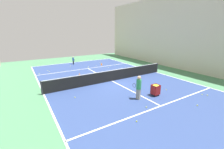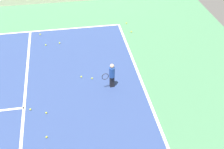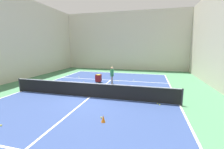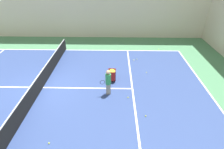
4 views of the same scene
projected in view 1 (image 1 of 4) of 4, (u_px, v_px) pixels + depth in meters
name	position (u px, v px, depth m)	size (l,w,h in m)	color
ground_plane	(112.00, 81.00, 13.80)	(31.54, 31.54, 0.00)	#477F56
court_playing_area	(112.00, 81.00, 13.80)	(11.65, 20.66, 0.00)	navy
line_baseline_near	(75.00, 62.00, 22.23)	(11.65, 0.10, 0.00)	white
line_sideline_left	(156.00, 72.00, 16.75)	(0.10, 20.66, 0.00)	white
line_sideline_right	(44.00, 94.00, 10.84)	(0.10, 20.66, 0.00)	white
line_service_near	(88.00, 68.00, 18.43)	(11.65, 0.10, 0.00)	white
line_service_far	(161.00, 106.00, 9.16)	(11.65, 0.10, 0.00)	white
line_centre_service	(112.00, 81.00, 13.80)	(0.10, 11.36, 0.00)	white
hall_enclosure_left	(180.00, 32.00, 17.32)	(0.15, 27.84, 8.72)	beige
tennis_net	(112.00, 75.00, 13.65)	(11.95, 0.10, 1.04)	#2D2D33
player_near_baseline	(73.00, 60.00, 20.68)	(0.24, 0.54, 1.08)	black
coach_at_net	(139.00, 86.00, 9.85)	(0.38, 0.66, 1.64)	gray
ball_cart	(156.00, 88.00, 10.53)	(0.52, 0.48, 0.81)	maroon
training_cone_0	(79.00, 74.00, 15.30)	(0.20, 0.20, 0.35)	orange
training_cone_1	(101.00, 64.00, 20.24)	(0.27, 0.27, 0.33)	orange
tennis_ball_0	(100.00, 63.00, 21.59)	(0.07, 0.07, 0.07)	yellow
tennis_ball_1	(166.00, 90.00, 11.62)	(0.07, 0.07, 0.07)	yellow
tennis_ball_2	(108.00, 68.00, 18.70)	(0.07, 0.07, 0.07)	yellow
tennis_ball_4	(39.00, 74.00, 16.11)	(0.07, 0.07, 0.07)	yellow
tennis_ball_5	(197.00, 105.00, 9.18)	(0.07, 0.07, 0.07)	yellow
tennis_ball_6	(108.00, 60.00, 23.89)	(0.07, 0.07, 0.07)	yellow
tennis_ball_7	(88.00, 68.00, 18.70)	(0.07, 0.07, 0.07)	yellow
tennis_ball_8	(39.00, 65.00, 20.13)	(0.07, 0.07, 0.07)	yellow
tennis_ball_9	(48.00, 70.00, 17.39)	(0.07, 0.07, 0.07)	yellow
tennis_ball_10	(146.00, 107.00, 8.96)	(0.07, 0.07, 0.07)	yellow
tennis_ball_11	(115.00, 65.00, 20.24)	(0.07, 0.07, 0.07)	yellow
tennis_ball_12	(49.00, 72.00, 16.88)	(0.07, 0.07, 0.07)	yellow
tennis_ball_13	(31.00, 66.00, 19.58)	(0.07, 0.07, 0.07)	yellow
tennis_ball_14	(62.00, 90.00, 11.63)	(0.07, 0.07, 0.07)	yellow
tennis_ball_15	(97.00, 65.00, 19.91)	(0.07, 0.07, 0.07)	yellow
tennis_ball_16	(207.00, 95.00, 10.65)	(0.07, 0.07, 0.07)	yellow
tennis_ball_17	(70.00, 66.00, 19.50)	(0.07, 0.07, 0.07)	yellow
tennis_ball_18	(202.00, 94.00, 10.76)	(0.07, 0.07, 0.07)	yellow
tennis_ball_19	(71.00, 65.00, 19.94)	(0.07, 0.07, 0.07)	yellow
tennis_ball_20	(75.00, 97.00, 10.29)	(0.07, 0.07, 0.07)	yellow
tennis_ball_21	(137.00, 121.00, 7.54)	(0.07, 0.07, 0.07)	yellow
tennis_ball_22	(83.00, 76.00, 15.15)	(0.07, 0.07, 0.07)	yellow
tennis_ball_23	(59.00, 89.00, 11.69)	(0.07, 0.07, 0.07)	yellow
tennis_ball_24	(88.00, 67.00, 19.31)	(0.07, 0.07, 0.07)	yellow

